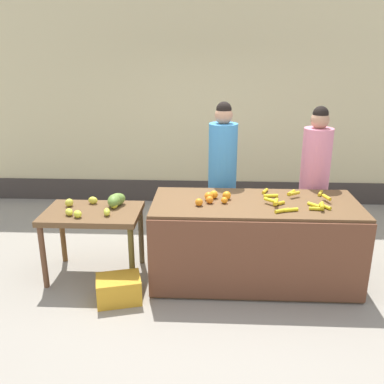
% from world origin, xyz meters
% --- Properties ---
extents(ground_plane, '(24.00, 24.00, 0.00)m').
position_xyz_m(ground_plane, '(0.00, 0.00, 0.00)').
color(ground_plane, gray).
extents(market_wall_back, '(8.58, 0.23, 3.38)m').
position_xyz_m(market_wall_back, '(0.00, 2.60, 1.66)').
color(market_wall_back, beige).
rests_on(market_wall_back, ground).
extents(fruit_stall_counter, '(2.18, 0.95, 0.91)m').
position_xyz_m(fruit_stall_counter, '(0.44, -0.01, 0.45)').
color(fruit_stall_counter, brown).
rests_on(fruit_stall_counter, ground).
extents(side_table_wooden, '(1.04, 0.69, 0.77)m').
position_xyz_m(side_table_wooden, '(-1.32, 0.00, 0.67)').
color(side_table_wooden, brown).
rests_on(side_table_wooden, ground).
extents(banana_bunch_pile, '(0.71, 0.72, 0.07)m').
position_xyz_m(banana_bunch_pile, '(0.85, -0.02, 0.93)').
color(banana_bunch_pile, gold).
rests_on(banana_bunch_pile, fruit_stall_counter).
extents(orange_pile, '(0.38, 0.32, 0.09)m').
position_xyz_m(orange_pile, '(0.00, 0.00, 0.95)').
color(orange_pile, orange).
rests_on(orange_pile, fruit_stall_counter).
extents(mango_papaya_pile, '(0.70, 0.57, 0.14)m').
position_xyz_m(mango_papaya_pile, '(-1.17, 0.11, 0.83)').
color(mango_papaya_pile, yellow).
rests_on(mango_papaya_pile, side_table_wooden).
extents(vendor_woman_blue_shirt, '(0.34, 0.34, 1.87)m').
position_xyz_m(vendor_woman_blue_shirt, '(0.10, 0.71, 0.94)').
color(vendor_woman_blue_shirt, '#33333D').
rests_on(vendor_woman_blue_shirt, ground).
extents(vendor_woman_pink_shirt, '(0.34, 0.34, 1.83)m').
position_xyz_m(vendor_woman_pink_shirt, '(1.20, 0.67, 0.92)').
color(vendor_woman_pink_shirt, '#33333D').
rests_on(vendor_woman_pink_shirt, ground).
extents(produce_crate, '(0.51, 0.42, 0.26)m').
position_xyz_m(produce_crate, '(-0.95, -0.52, 0.13)').
color(produce_crate, gold).
rests_on(produce_crate, ground).
extents(produce_sack, '(0.45, 0.47, 0.53)m').
position_xyz_m(produce_sack, '(-0.55, 0.77, 0.27)').
color(produce_sack, tan).
rests_on(produce_sack, ground).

